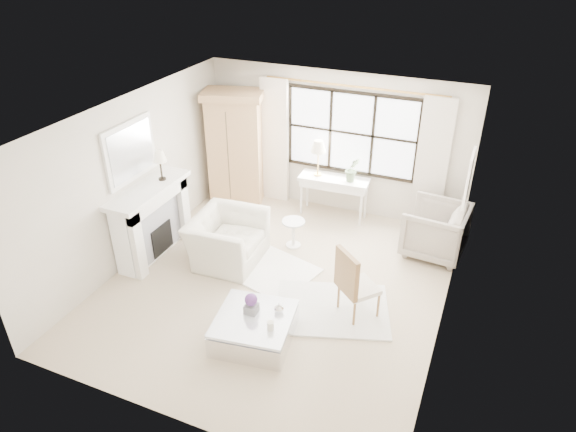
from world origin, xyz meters
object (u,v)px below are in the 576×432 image
object	(u,v)px
club_armchair	(227,239)
coffee_table	(254,328)
armoire	(236,147)
console_table	(333,197)

from	to	relation	value
club_armchair	coffee_table	world-z (taller)	club_armchair
armoire	coffee_table	distance (m)	4.22
console_table	coffee_table	xyz separation A→B (m)	(0.11, -3.64, -0.22)
coffee_table	armoire	bearing A→B (deg)	112.40
console_table	coffee_table	world-z (taller)	console_table
armoire	club_armchair	distance (m)	2.29
armoire	console_table	world-z (taller)	armoire
armoire	console_table	xyz separation A→B (m)	(1.99, 0.11, -0.74)
club_armchair	coffee_table	xyz separation A→B (m)	(1.25, -1.54, -0.22)
console_table	club_armchair	bearing A→B (deg)	-121.42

